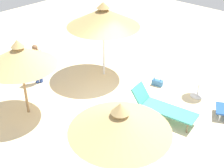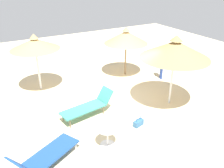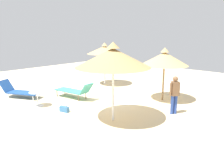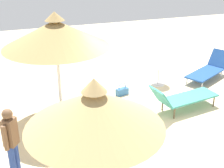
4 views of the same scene
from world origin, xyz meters
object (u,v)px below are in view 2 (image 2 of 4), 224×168
(side_table_round, at_px, (108,133))
(lounge_chair_far_left, at_px, (44,156))
(handbag, at_px, (138,123))
(parasol_umbrella_near_right, at_px, (126,37))
(parasol_umbrella_near_left, at_px, (35,44))
(person_standing_front, at_px, (162,63))
(lounge_chair_far_right, at_px, (89,105))
(parasol_umbrella_back, at_px, (175,49))

(side_table_round, bearing_deg, lounge_chair_far_left, 176.95)
(handbag, bearing_deg, parasol_umbrella_near_right, 63.40)
(parasol_umbrella_near_left, xyz_separation_m, handbag, (2.26, -4.69, -2.02))
(person_standing_front, height_order, handbag, person_standing_front)
(person_standing_front, bearing_deg, parasol_umbrella_near_left, 161.81)
(parasol_umbrella_near_right, xyz_separation_m, person_standing_front, (1.30, -1.37, -1.14))
(parasol_umbrella_near_right, relative_size, person_standing_front, 1.64)
(person_standing_front, xyz_separation_m, handbag, (-3.40, -2.83, -0.73))
(lounge_chair_far_right, xyz_separation_m, side_table_round, (-0.22, -1.89, 0.05))
(lounge_chair_far_left, relative_size, side_table_round, 3.08)
(lounge_chair_far_right, distance_m, side_table_round, 1.90)
(parasol_umbrella_near_right, height_order, side_table_round, parasol_umbrella_near_right)
(parasol_umbrella_back, relative_size, person_standing_front, 1.87)
(lounge_chair_far_right, height_order, side_table_round, lounge_chair_far_right)
(parasol_umbrella_near_left, height_order, lounge_chair_far_right, parasol_umbrella_near_left)
(lounge_chair_far_right, bearing_deg, parasol_umbrella_near_right, 38.85)
(handbag, distance_m, side_table_round, 1.54)
(person_standing_front, bearing_deg, handbag, -140.26)
(parasol_umbrella_back, distance_m, person_standing_front, 2.91)
(parasol_umbrella_back, distance_m, parasol_umbrella_near_left, 5.89)
(parasol_umbrella_back, relative_size, parasol_umbrella_near_left, 1.11)
(lounge_chair_far_right, xyz_separation_m, lounge_chair_far_left, (-2.18, -1.78, -0.06))
(parasol_umbrella_near_right, height_order, lounge_chair_far_left, parasol_umbrella_near_right)
(parasol_umbrella_near_right, bearing_deg, parasol_umbrella_back, -90.68)
(lounge_chair_far_left, height_order, handbag, lounge_chair_far_left)
(parasol_umbrella_back, bearing_deg, person_standing_front, 57.80)
(parasol_umbrella_near_left, distance_m, lounge_chair_far_left, 5.40)
(person_standing_front, distance_m, side_table_round, 5.83)
(lounge_chair_far_right, xyz_separation_m, person_standing_front, (4.63, 1.31, 0.45))
(parasol_umbrella_near_left, xyz_separation_m, lounge_chair_far_left, (-1.15, -4.96, -1.80))
(parasol_umbrella_back, relative_size, side_table_round, 4.16)
(lounge_chair_far_left, bearing_deg, parasol_umbrella_near_right, 39.01)
(parasol_umbrella_near_left, bearing_deg, person_standing_front, -18.19)
(lounge_chair_far_left, xyz_separation_m, person_standing_front, (6.82, 3.10, 0.51))
(side_table_round, bearing_deg, person_standing_front, 33.38)
(lounge_chair_far_right, relative_size, side_table_round, 3.12)
(lounge_chair_far_left, height_order, person_standing_front, person_standing_front)
(parasol_umbrella_near_left, xyz_separation_m, parasol_umbrella_near_right, (4.37, -0.49, -0.15))
(lounge_chair_far_right, height_order, handbag, lounge_chair_far_right)
(parasol_umbrella_back, bearing_deg, lounge_chair_far_right, 166.08)
(parasol_umbrella_near_right, height_order, handbag, parasol_umbrella_near_right)
(lounge_chair_far_right, distance_m, person_standing_front, 4.84)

